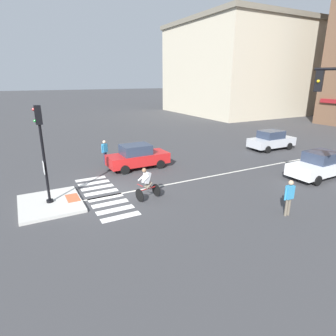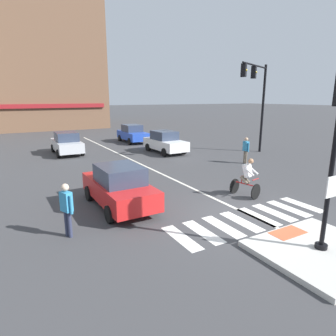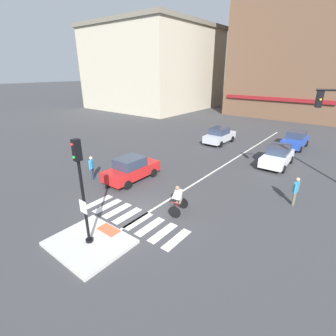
{
  "view_description": "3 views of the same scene",
  "coord_description": "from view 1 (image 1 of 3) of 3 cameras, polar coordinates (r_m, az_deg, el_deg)",
  "views": [
    {
      "loc": [
        13.74,
        -3.79,
        5.85
      ],
      "look_at": [
        1.01,
        2.99,
        1.27
      ],
      "focal_mm": 30.26,
      "sensor_mm": 36.0,
      "label": 1
    },
    {
      "loc": [
        -7.1,
        -7.08,
        4.11
      ],
      "look_at": [
        -0.53,
        4.5,
        0.87
      ],
      "focal_mm": 31.04,
      "sensor_mm": 36.0,
      "label": 2
    },
    {
      "loc": [
        8.23,
        -7.86,
        7.13
      ],
      "look_at": [
        -0.06,
        2.69,
        1.83
      ],
      "focal_mm": 26.67,
      "sensor_mm": 36.0,
      "label": 3
    }
  ],
  "objects": [
    {
      "name": "ground_plane",
      "position": [
        15.41,
        -11.69,
        -5.1
      ],
      "size": [
        300.0,
        300.0,
        0.0
      ],
      "primitive_type": "plane",
      "color": "#3D3D3F"
    },
    {
      "name": "traffic_island",
      "position": [
        14.93,
        -22.62,
        -6.6
      ],
      "size": [
        3.32,
        2.82,
        0.15
      ],
      "primitive_type": "cube",
      "color": "beige",
      "rests_on": "ground"
    },
    {
      "name": "tactile_pad_front",
      "position": [
        15.0,
        -18.64,
        -5.7
      ],
      "size": [
        1.1,
        0.6,
        0.01
      ],
      "primitive_type": "cube",
      "color": "#DB5B38",
      "rests_on": "traffic_island"
    },
    {
      "name": "signal_pole",
      "position": [
        14.08,
        -24.0,
        4.04
      ],
      "size": [
        0.44,
        0.38,
        4.59
      ],
      "color": "black",
      "rests_on": "traffic_island"
    },
    {
      "name": "crosswalk_stripe_a",
      "position": [
        17.89,
        -15.32,
        -2.12
      ],
      "size": [
        0.44,
        1.8,
        0.01
      ],
      "primitive_type": "cube",
      "color": "silver",
      "rests_on": "ground"
    },
    {
      "name": "crosswalk_stripe_b",
      "position": [
        17.15,
        -14.7,
        -2.93
      ],
      "size": [
        0.44,
        1.8,
        0.01
      ],
      "primitive_type": "cube",
      "color": "silver",
      "rests_on": "ground"
    },
    {
      "name": "crosswalk_stripe_c",
      "position": [
        16.42,
        -14.02,
        -3.81
      ],
      "size": [
        0.44,
        1.8,
        0.01
      ],
      "primitive_type": "cube",
      "color": "silver",
      "rests_on": "ground"
    },
    {
      "name": "crosswalk_stripe_d",
      "position": [
        15.69,
        -13.28,
        -4.77
      ],
      "size": [
        0.44,
        1.8,
        0.01
      ],
      "primitive_type": "cube",
      "color": "silver",
      "rests_on": "ground"
    },
    {
      "name": "crosswalk_stripe_e",
      "position": [
        14.97,
        -12.47,
        -5.83
      ],
      "size": [
        0.44,
        1.8,
        0.01
      ],
      "primitive_type": "cube",
      "color": "silver",
      "rests_on": "ground"
    },
    {
      "name": "crosswalk_stripe_f",
      "position": [
        14.26,
        -11.57,
        -6.99
      ],
      "size": [
        0.44,
        1.8,
        0.01
      ],
      "primitive_type": "cube",
      "color": "silver",
      "rests_on": "ground"
    },
    {
      "name": "crosswalk_stripe_g",
      "position": [
        13.56,
        -10.57,
        -8.27
      ],
      "size": [
        0.44,
        1.8,
        0.01
      ],
      "primitive_type": "cube",
      "color": "silver",
      "rests_on": "ground"
    },
    {
      "name": "crosswalk_stripe_h",
      "position": [
        12.87,
        -9.45,
        -9.68
      ],
      "size": [
        0.44,
        1.8,
        0.01
      ],
      "primitive_type": "cube",
      "color": "silver",
      "rests_on": "ground"
    },
    {
      "name": "lane_centre_line",
      "position": [
        20.16,
        16.84,
        -0.04
      ],
      "size": [
        0.14,
        28.0,
        0.01
      ],
      "primitive_type": "cube",
      "color": "silver",
      "rests_on": "ground"
    },
    {
      "name": "building_corner_left",
      "position": [
        53.96,
        14.51,
        18.77
      ],
      "size": [
        20.52,
        21.35,
        14.86
      ],
      "color": "beige",
      "rests_on": "ground"
    },
    {
      "name": "car_red_westbound_near",
      "position": [
        19.22,
        -6.17,
        2.3
      ],
      "size": [
        1.88,
        4.12,
        1.64
      ],
      "color": "red",
      "rests_on": "ground"
    },
    {
      "name": "car_white_eastbound_far",
      "position": [
        19.55,
        28.19,
        0.53
      ],
      "size": [
        1.94,
        4.15,
        1.64
      ],
      "color": "white",
      "rests_on": "ground"
    },
    {
      "name": "car_silver_westbound_distant",
      "position": [
        25.88,
        20.09,
        5.3
      ],
      "size": [
        1.87,
        4.11,
        1.64
      ],
      "color": "silver",
      "rests_on": "ground"
    },
    {
      "name": "cyclist",
      "position": [
        14.17,
        -4.29,
        -3.02
      ],
      "size": [
        0.88,
        1.21,
        1.68
      ],
      "color": "black",
      "rests_on": "ground"
    },
    {
      "name": "pedestrian_at_curb_left",
      "position": [
        20.74,
        -12.63,
        3.59
      ],
      "size": [
        0.35,
        0.51,
        1.67
      ],
      "color": "#2D334C",
      "rests_on": "ground"
    },
    {
      "name": "pedestrian_waiting_far_side",
      "position": [
        13.51,
        23.24,
        -5.03
      ],
      "size": [
        0.23,
        0.55,
        1.67
      ],
      "color": "#6B6051",
      "rests_on": "ground"
    }
  ]
}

